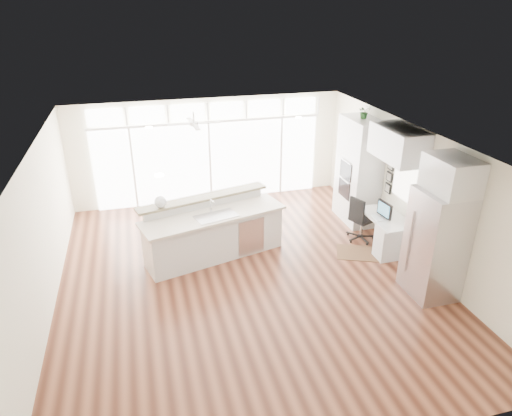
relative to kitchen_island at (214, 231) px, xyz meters
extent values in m
cube|color=#492316|center=(0.44, -0.95, -0.60)|extent=(7.00, 8.00, 0.02)
cube|color=white|center=(0.44, -0.95, 2.11)|extent=(7.00, 8.00, 0.02)
cube|color=white|center=(0.44, 3.05, 0.76)|extent=(7.00, 0.04, 2.70)
cube|color=white|center=(0.44, -4.95, 0.76)|extent=(7.00, 0.04, 2.70)
cube|color=white|center=(-3.06, -0.95, 0.76)|extent=(0.04, 8.00, 2.70)
cube|color=white|center=(3.94, -0.95, 0.76)|extent=(0.04, 8.00, 2.70)
cube|color=white|center=(0.44, 2.99, 0.46)|extent=(5.80, 0.06, 2.08)
cube|color=white|center=(0.44, 2.99, 1.79)|extent=(5.90, 0.06, 0.40)
cube|color=white|center=(3.90, -0.65, 0.96)|extent=(0.04, 0.85, 0.85)
cube|color=white|center=(-0.06, 1.85, 1.89)|extent=(1.16, 1.16, 0.32)
cube|color=white|center=(0.44, -0.75, 2.09)|extent=(3.40, 3.00, 0.02)
cube|color=silver|center=(3.61, 0.85, 0.66)|extent=(0.64, 1.20, 2.50)
cube|color=silver|center=(3.57, -0.65, -0.21)|extent=(0.72, 1.30, 0.76)
cube|color=silver|center=(3.61, -0.65, 1.76)|extent=(0.64, 1.30, 0.64)
cube|color=#B9B9BE|center=(3.55, -2.30, 0.41)|extent=(0.76, 0.90, 2.00)
cube|color=silver|center=(3.61, -2.30, 1.71)|extent=(0.64, 0.90, 0.60)
cube|color=black|center=(3.90, -0.03, 0.81)|extent=(0.06, 0.22, 0.80)
cube|color=silver|center=(0.00, 0.00, 0.00)|extent=(3.17, 1.86, 1.18)
cube|color=#361F11|center=(2.97, -0.70, -0.59)|extent=(1.11, 0.97, 0.01)
cube|color=black|center=(3.29, -0.14, -0.08)|extent=(0.68, 0.65, 1.03)
sphere|color=white|center=(-1.02, 0.14, 0.71)|extent=(0.27, 0.27, 0.24)
cube|color=black|center=(3.49, -0.65, 0.35)|extent=(0.13, 0.45, 0.37)
cube|color=silver|center=(3.32, -0.65, 0.18)|extent=(0.14, 0.32, 0.02)
imported|color=#265825|center=(3.61, 0.85, 2.03)|extent=(0.31, 0.34, 0.24)
camera|label=1|loc=(-1.33, -8.26, 4.35)|focal=32.00mm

